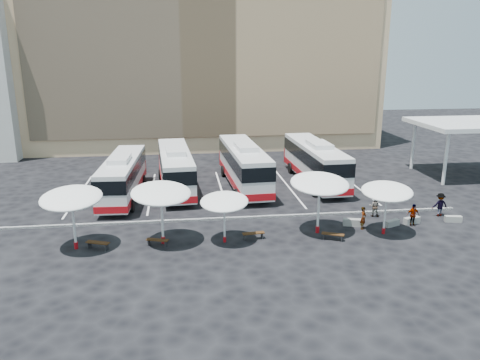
{
  "coord_description": "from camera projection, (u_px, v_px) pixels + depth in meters",
  "views": [
    {
      "loc": [
        -3.35,
        -30.9,
        11.71
      ],
      "look_at": [
        1.0,
        3.0,
        2.2
      ],
      "focal_mm": 35.0,
      "sensor_mm": 36.0,
      "label": 1
    }
  ],
  "objects": [
    {
      "name": "ground",
      "position": [
        231.0,
        222.0,
        33.08
      ],
      "size": [
        120.0,
        120.0,
        0.0
      ],
      "primitive_type": "plane",
      "color": "black",
      "rests_on": "ground"
    },
    {
      "name": "sunshade_0",
      "position": [
        71.0,
        198.0,
        27.71
      ],
      "size": [
        3.78,
        3.83,
        3.82
      ],
      "rotation": [
        0.0,
        0.0,
        -0.04
      ],
      "color": "silver",
      "rests_on": "ground"
    },
    {
      "name": "conc_bench_3",
      "position": [
        453.0,
        219.0,
        33.0
      ],
      "size": [
        1.19,
        0.59,
        0.43
      ],
      "primitive_type": "cube",
      "rotation": [
        0.0,
        0.0,
        -0.19
      ],
      "color": "gray",
      "rests_on": "ground"
    },
    {
      "name": "wood_bench_2",
      "position": [
        253.0,
        234.0,
        29.93
      ],
      "size": [
        1.46,
        0.53,
        0.44
      ],
      "rotation": [
        0.0,
        0.0,
        0.1
      ],
      "color": "black",
      "rests_on": "ground"
    },
    {
      "name": "passenger_3",
      "position": [
        440.0,
        205.0,
        33.99
      ],
      "size": [
        1.14,
        0.67,
        1.74
      ],
      "primitive_type": "imported",
      "rotation": [
        0.0,
        0.0,
        3.12
      ],
      "color": "black",
      "rests_on": "ground"
    },
    {
      "name": "bus_1",
      "position": [
        175.0,
        168.0,
        40.33
      ],
      "size": [
        3.36,
        12.09,
        3.79
      ],
      "rotation": [
        0.0,
        0.0,
        0.07
      ],
      "color": "silver",
      "rests_on": "ground"
    },
    {
      "name": "wood_bench_3",
      "position": [
        333.0,
        235.0,
        29.79
      ],
      "size": [
        1.45,
        0.94,
        0.44
      ],
      "rotation": [
        0.0,
        0.0,
        -0.43
      ],
      "color": "black",
      "rests_on": "ground"
    },
    {
      "name": "passenger_0",
      "position": [
        363.0,
        218.0,
        31.56
      ],
      "size": [
        0.64,
        0.67,
        1.55
      ],
      "primitive_type": "imported",
      "rotation": [
        0.0,
        0.0,
        0.91
      ],
      "color": "black",
      "rests_on": "ground"
    },
    {
      "name": "passenger_2",
      "position": [
        413.0,
        215.0,
        32.15
      ],
      "size": [
        0.91,
        0.39,
        1.55
      ],
      "primitive_type": "imported",
      "rotation": [
        0.0,
        0.0,
        0.01
      ],
      "color": "black",
      "rests_on": "ground"
    },
    {
      "name": "sunshade_2",
      "position": [
        224.0,
        202.0,
        28.87
      ],
      "size": [
        3.64,
        3.67,
        3.15
      ],
      "rotation": [
        0.0,
        0.0,
        -0.24
      ],
      "color": "silver",
      "rests_on": "ground"
    },
    {
      "name": "bus_0",
      "position": [
        123.0,
        175.0,
        38.16
      ],
      "size": [
        3.08,
        11.5,
        3.62
      ],
      "rotation": [
        0.0,
        0.0,
        -0.05
      ],
      "color": "silver",
      "rests_on": "ground"
    },
    {
      "name": "wood_bench_0",
      "position": [
        98.0,
        244.0,
        28.44
      ],
      "size": [
        1.52,
        0.92,
        0.45
      ],
      "rotation": [
        0.0,
        0.0,
        -0.38
      ],
      "color": "black",
      "rests_on": "ground"
    },
    {
      "name": "sunshade_1",
      "position": [
        161.0,
        193.0,
        28.52
      ],
      "size": [
        4.56,
        4.59,
        3.85
      ],
      "rotation": [
        0.0,
        0.0,
        0.28
      ],
      "color": "silver",
      "rests_on": "ground"
    },
    {
      "name": "sandstone_building",
      "position": [
        204.0,
        43.0,
        60.14
      ],
      "size": [
        42.0,
        18.25,
        29.6
      ],
      "color": "tan",
      "rests_on": "ground"
    },
    {
      "name": "bay_lines",
      "position": [
        221.0,
        189.0,
        40.72
      ],
      "size": [
        24.15,
        12.0,
        0.01
      ],
      "color": "white",
      "rests_on": "ground"
    },
    {
      "name": "conc_bench_2",
      "position": [
        412.0,
        220.0,
        32.65
      ],
      "size": [
        1.3,
        0.77,
        0.46
      ],
      "primitive_type": "cube",
      "rotation": [
        0.0,
        0.0,
        0.32
      ],
      "color": "gray",
      "rests_on": "ground"
    },
    {
      "name": "bus_3",
      "position": [
        315.0,
        161.0,
        42.39
      ],
      "size": [
        3.15,
        12.46,
        3.93
      ],
      "rotation": [
        0.0,
        0.0,
        0.03
      ],
      "color": "silver",
      "rests_on": "ground"
    },
    {
      "name": "conc_bench_0",
      "position": [
        353.0,
        222.0,
        32.25
      ],
      "size": [
        1.37,
        0.76,
        0.49
      ],
      "primitive_type": "cube",
      "rotation": [
        0.0,
        0.0,
        -0.27
      ],
      "color": "gray",
      "rests_on": "ground"
    },
    {
      "name": "curb_divider",
      "position": [
        231.0,
        218.0,
        33.53
      ],
      "size": [
        34.0,
        0.25,
        0.15
      ],
      "primitive_type": "cube",
      "color": "black",
      "rests_on": "ground"
    },
    {
      "name": "conc_bench_1",
      "position": [
        392.0,
        223.0,
        32.19
      ],
      "size": [
        1.19,
        0.79,
        0.42
      ],
      "primitive_type": "cube",
      "rotation": [
        0.0,
        0.0,
        0.4
      ],
      "color": "gray",
      "rests_on": "ground"
    },
    {
      "name": "sunshade_4",
      "position": [
        387.0,
        191.0,
        30.16
      ],
      "size": [
        4.19,
        4.21,
        3.43
      ],
      "rotation": [
        0.0,
        0.0,
        -0.34
      ],
      "color": "silver",
      "rests_on": "ground"
    },
    {
      "name": "bus_2",
      "position": [
        244.0,
        164.0,
        41.18
      ],
      "size": [
        3.39,
        12.69,
        3.99
      ],
      "rotation": [
        0.0,
        0.0,
        0.05
      ],
      "color": "silver",
      "rests_on": "ground"
    },
    {
      "name": "wood_bench_1",
      "position": [
        157.0,
        241.0,
        28.91
      ],
      "size": [
        1.43,
        0.8,
        0.42
      ],
      "rotation": [
        0.0,
        0.0,
        -0.33
      ],
      "color": "black",
      "rests_on": "ground"
    },
    {
      "name": "sunshade_3",
      "position": [
        320.0,
        184.0,
        30.2
      ],
      "size": [
        3.95,
        3.99,
        3.99
      ],
      "rotation": [
        0.0,
        0.0,
        0.04
      ],
      "color": "silver",
      "rests_on": "ground"
    },
    {
      "name": "service_canopy",
      "position": [
        471.0,
        125.0,
        44.27
      ],
      "size": [
        10.0,
        8.0,
        5.2
      ],
      "color": "silver",
      "rests_on": "ground"
    },
    {
      "name": "passenger_1",
      "position": [
        375.0,
        206.0,
        33.93
      ],
      "size": [
        0.92,
        0.83,
        1.55
      ],
      "primitive_type": "imported",
      "rotation": [
        0.0,
        0.0,
        2.76
      ],
      "color": "black",
      "rests_on": "ground"
    }
  ]
}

